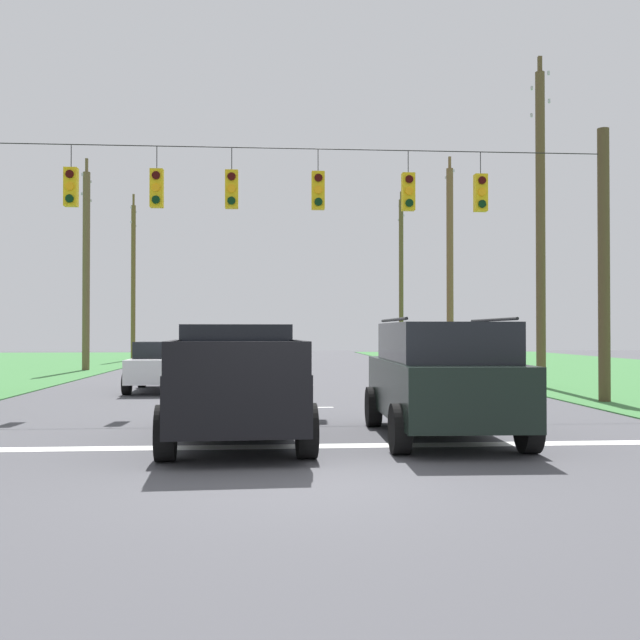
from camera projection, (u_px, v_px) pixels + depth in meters
name	position (u px, v px, depth m)	size (l,w,h in m)	color
ground_plane	(297.00, 479.00, 9.21)	(120.00, 120.00, 0.00)	#47474C
stop_bar_stripe	(290.00, 446.00, 11.78)	(14.03, 0.45, 0.01)	white
lane_dash_0	(281.00, 408.00, 17.77)	(0.15, 2.50, 0.01)	white
lane_dash_1	(277.00, 385.00, 25.09)	(0.15, 2.50, 0.01)	white
lane_dash_2	(274.00, 373.00, 32.27)	(0.15, 2.50, 0.01)	white
lane_dash_3	(272.00, 364.00, 41.41)	(0.15, 2.50, 0.01)	white
lane_dash_4	(271.00, 359.00, 48.48)	(0.15, 2.50, 0.01)	white
overhead_signal_span	(278.00, 243.00, 18.50)	(17.13, 0.31, 7.08)	#4E3F27
pickup_truck	(236.00, 383.00, 12.49)	(2.48, 5.49, 1.95)	black
suv_black	(442.00, 376.00, 12.69)	(2.31, 4.85, 2.05)	black
distant_car_crossing_white	(165.00, 365.00, 22.84)	(2.06, 4.32, 1.52)	silver
utility_pole_mid_right	(541.00, 222.00, 23.98)	(0.30, 1.62, 10.77)	brown
utility_pole_far_right	(450.00, 266.00, 36.12)	(0.33, 1.65, 10.37)	brown
utility_pole_near_left	(401.00, 275.00, 47.88)	(0.29, 1.98, 10.88)	brown
utility_pole_distant_right	(86.00, 266.00, 34.58)	(0.34, 1.87, 9.92)	brown
utility_pole_distant_left	(133.00, 278.00, 46.95)	(0.28, 1.87, 10.54)	brown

